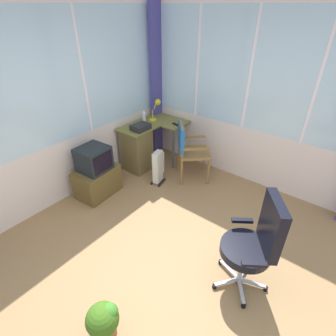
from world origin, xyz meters
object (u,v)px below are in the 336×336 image
at_px(paper_tray, 141,127).
at_px(desk, 138,147).
at_px(desk_lamp, 157,107).
at_px(wooden_armchair, 186,145).
at_px(space_heater, 158,167).
at_px(potted_plant, 104,321).
at_px(tv_on_stand, 96,174).
at_px(tv_remote, 176,124).
at_px(office_chair, 257,241).
at_px(spray_bottle, 144,116).

bearing_deg(paper_tray, desk, 87.79).
xyz_separation_m(desk_lamp, wooden_armchair, (-0.25, -0.82, -0.40)).
bearing_deg(desk, space_heater, -103.13).
height_order(space_heater, potted_plant, space_heater).
bearing_deg(paper_tray, potted_plant, -143.70).
bearing_deg(desk, wooden_armchair, -72.72).
bearing_deg(space_heater, potted_plant, -151.03).
height_order(tv_on_stand, potted_plant, tv_on_stand).
bearing_deg(tv_remote, potted_plant, -145.01).
bearing_deg(tv_remote, office_chair, -116.22).
bearing_deg(space_heater, paper_tray, 74.92).
bearing_deg(tv_remote, spray_bottle, 122.90).
bearing_deg(wooden_armchair, space_heater, 146.01).
distance_m(wooden_armchair, office_chair, 2.11).
bearing_deg(tv_on_stand, spray_bottle, 6.05).
xyz_separation_m(wooden_armchair, space_heater, (-0.40, 0.27, -0.33)).
bearing_deg(space_heater, desk_lamp, 40.38).
relative_size(desk_lamp, tv_remote, 2.50).
distance_m(paper_tray, wooden_armchair, 0.82).
bearing_deg(desk_lamp, desk, 176.73).
relative_size(desk, space_heater, 1.91).
xyz_separation_m(tv_on_stand, potted_plant, (-1.33, -1.73, -0.13)).
relative_size(desk_lamp, spray_bottle, 1.74).
height_order(paper_tray, wooden_armchair, wooden_armchair).
bearing_deg(tv_on_stand, wooden_armchair, -33.49).
distance_m(office_chair, space_heater, 2.17).
bearing_deg(tv_remote, space_heater, -158.38).
xyz_separation_m(tv_on_stand, space_heater, (0.83, -0.54, -0.06)).
bearing_deg(potted_plant, tv_on_stand, 52.57).
xyz_separation_m(desk_lamp, paper_tray, (-0.51, -0.06, -0.20)).
bearing_deg(tv_on_stand, potted_plant, -127.43).
height_order(paper_tray, tv_on_stand, paper_tray).
bearing_deg(wooden_armchair, tv_on_stand, 146.51).
relative_size(desk_lamp, wooden_armchair, 0.38).
relative_size(tv_remote, potted_plant, 0.37).
relative_size(spray_bottle, space_heater, 0.37).
distance_m(tv_on_stand, potted_plant, 2.19).
xyz_separation_m(tv_remote, space_heater, (-0.65, -0.14, -0.49)).
relative_size(wooden_armchair, space_heater, 1.70).
bearing_deg(tv_on_stand, tv_remote, -15.27).
xyz_separation_m(office_chair, potted_plant, (-1.29, 0.77, -0.40)).
relative_size(paper_tray, wooden_armchair, 0.30).
height_order(desk, wooden_armchair, wooden_armchair).
bearing_deg(office_chair, tv_remote, 54.18).
relative_size(desk, desk_lamp, 2.96).
distance_m(tv_remote, tv_on_stand, 1.59).
bearing_deg(spray_bottle, desk, -161.18).
height_order(tv_remote, space_heater, tv_remote).
xyz_separation_m(wooden_armchair, potted_plant, (-2.55, -0.92, -0.39)).
height_order(desk_lamp, paper_tray, desk_lamp).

